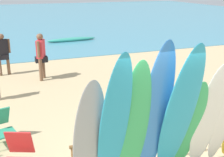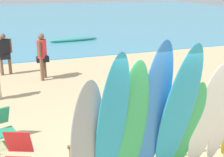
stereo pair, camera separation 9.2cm
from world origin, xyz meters
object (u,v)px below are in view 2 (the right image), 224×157
surfboard_blue_3 (153,116)px  surfboard_teal_4 (177,116)px  surfboard_grey_0 (86,140)px  surfboard_rack (156,137)px  surfboard_white_6 (207,118)px  surfboard_green_2 (131,126)px  surfboard_green_5 (188,127)px  distant_boat (74,39)px  beachgoer_photographing (4,51)px  beach_chair_red (0,124)px  beachgoer_near_rack (42,53)px  beach_chair_striped (17,152)px  surfboard_teal_1 (111,127)px

surfboard_blue_3 → surfboard_teal_4: surfboard_blue_3 is taller
surfboard_grey_0 → surfboard_blue_3: bearing=-7.5°
surfboard_rack → surfboard_white_6: surfboard_white_6 is taller
surfboard_grey_0 → surfboard_green_2: size_ratio=0.89×
surfboard_green_5 → surfboard_white_6: (0.36, -0.05, 0.14)m
surfboard_grey_0 → distant_boat: surfboard_grey_0 is taller
beachgoer_photographing → beach_chair_red: bearing=74.0°
beachgoer_near_rack → beach_chair_striped: size_ratio=2.07×
beach_chair_striped → surfboard_green_2: bearing=-10.1°
surfboard_teal_1 → surfboard_green_5: (1.53, 0.13, -0.33)m
surfboard_green_5 → beachgoer_near_rack: surfboard_green_5 is taller
surfboard_teal_1 → surfboard_white_6: surfboard_teal_1 is taller
surfboard_rack → distant_boat: (1.56, 13.55, -0.50)m
beach_chair_striped → surfboard_blue_3: bearing=-5.6°
surfboard_white_6 → beachgoer_near_rack: size_ratio=1.32×
surfboard_grey_0 → beach_chair_striped: (-1.06, 1.14, -0.65)m
surfboard_grey_0 → beach_chair_red: surfboard_grey_0 is taller
surfboard_rack → surfboard_teal_1: (-1.15, -0.58, 0.69)m
surfboard_teal_1 → distant_boat: (2.71, 14.13, -1.19)m
surfboard_teal_1 → surfboard_white_6: size_ratio=1.19×
surfboard_white_6 → distant_boat: size_ratio=0.73×
surfboard_green_5 → beachgoer_near_rack: size_ratio=1.16×
surfboard_green_2 → distant_boat: (2.32, 14.06, -1.10)m
surfboard_teal_4 → surfboard_grey_0: bearing=174.9°
surfboard_white_6 → surfboard_teal_1: bearing=-176.3°
surfboard_white_6 → beach_chair_red: size_ratio=2.73×
beach_chair_striped → surfboard_teal_4: bearing=-4.3°
surfboard_grey_0 → surfboard_teal_4: size_ratio=0.79×
surfboard_green_2 → surfboard_blue_3: size_ratio=0.90×
surfboard_teal_1 → surfboard_green_5: 1.57m
surfboard_teal_1 → surfboard_green_5: bearing=3.1°
surfboard_blue_3 → beach_chair_striped: size_ratio=3.30×
surfboard_rack → surfboard_blue_3: bearing=-126.5°
surfboard_teal_1 → beachgoer_near_rack: (-0.13, 7.02, -0.31)m
beachgoer_near_rack → beach_chair_red: bearing=-175.3°
surfboard_teal_1 → surfboard_green_2: 0.40m
surfboard_teal_1 → beach_chair_striped: surfboard_teal_1 is taller
surfboard_green_5 → beachgoer_near_rack: (-1.66, 6.89, 0.02)m
surfboard_teal_1 → surfboard_green_2: surfboard_teal_1 is taller
surfboard_green_2 → surfboard_blue_3: surfboard_blue_3 is taller
surfboard_white_6 → distant_boat: surfboard_white_6 is taller
surfboard_white_6 → surfboard_green_5: bearing=173.3°
distant_boat → beach_chair_red: bearing=-111.0°
surfboard_white_6 → surfboard_grey_0: bearing=-179.8°
surfboard_blue_3 → surfboard_green_5: bearing=3.9°
surfboard_teal_4 → beach_chair_red: bearing=138.6°
surfboard_teal_1 → beachgoer_near_rack: 7.02m
surfboard_teal_4 → beach_chair_striped: (-2.58, 1.32, -0.90)m
surfboard_teal_1 → surfboard_white_6: bearing=0.7°
surfboard_teal_4 → distant_boat: bearing=85.7°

